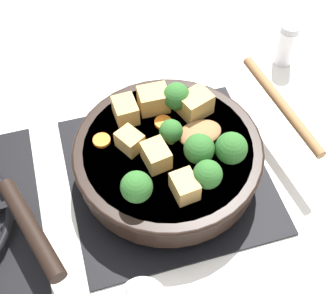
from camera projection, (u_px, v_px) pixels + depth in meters
ground_plane at (168, 175)px, 0.75m from camera, size 2.40×2.40×0.00m
front_burner_grate at (168, 171)px, 0.74m from camera, size 0.31×0.31×0.03m
skillet_pan at (166, 156)px, 0.71m from camera, size 0.30×0.39×0.05m
wooden_spoon at (246, 117)px, 0.72m from camera, size 0.22×0.20×0.02m
tofu_cube_center_large at (130, 141)px, 0.68m from camera, size 0.05×0.04×0.03m
tofu_cube_near_handle at (156, 156)px, 0.66m from camera, size 0.05×0.04×0.03m
tofu_cube_east_chunk at (183, 187)px, 0.63m from camera, size 0.04×0.04×0.03m
tofu_cube_west_chunk at (151, 100)px, 0.72m from camera, size 0.04×0.05×0.04m
tofu_cube_back_piece at (195, 104)px, 0.72m from camera, size 0.05×0.06×0.04m
tofu_cube_front_piece at (125, 110)px, 0.71m from camera, size 0.04×0.04×0.03m
broccoli_floret_near_spoon at (176, 97)px, 0.71m from camera, size 0.04×0.04×0.05m
broccoli_floret_center_top at (208, 175)px, 0.63m from camera, size 0.04×0.04×0.05m
broccoli_floret_east_rim at (231, 148)px, 0.65m from camera, size 0.05×0.05×0.05m
broccoli_floret_west_rim at (199, 149)px, 0.65m from camera, size 0.04×0.04×0.05m
broccoli_floret_north_edge at (137, 187)px, 0.62m from camera, size 0.04×0.04×0.05m
broccoli_floret_south_cluster at (171, 131)px, 0.68m from camera, size 0.03×0.03×0.04m
carrot_slice_orange_thin at (163, 122)px, 0.72m from camera, size 0.03×0.03×0.01m
carrot_slice_near_center at (102, 140)px, 0.69m from camera, size 0.03×0.03×0.01m
salt_shaker at (286, 44)px, 0.87m from camera, size 0.04×0.04×0.09m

